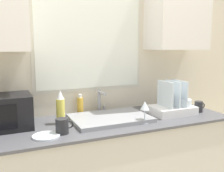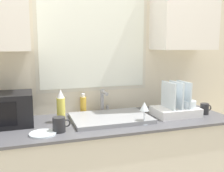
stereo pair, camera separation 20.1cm
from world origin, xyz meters
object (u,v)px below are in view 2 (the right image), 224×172
(microwave, at_px, (2,110))
(soap_bottle, at_px, (83,105))
(dish_rack, at_px, (177,108))
(spray_bottle, at_px, (61,106))
(wine_glass, at_px, (144,107))
(mug_near_sink, at_px, (59,124))
(faucet, at_px, (103,99))

(microwave, distance_m, soap_bottle, 0.67)
(microwave, height_order, soap_bottle, microwave)
(dish_rack, height_order, spray_bottle, dish_rack)
(microwave, xyz_separation_m, soap_bottle, (0.64, 0.16, -0.04))
(microwave, distance_m, wine_glass, 1.06)
(soap_bottle, bearing_deg, mug_near_sink, -120.63)
(dish_rack, relative_size, soap_bottle, 2.11)
(faucet, distance_m, wine_glass, 0.46)
(soap_bottle, height_order, mug_near_sink, soap_bottle)
(faucet, relative_size, mug_near_sink, 1.67)
(faucet, bearing_deg, mug_near_sink, -137.45)
(spray_bottle, distance_m, mug_near_sink, 0.25)
(faucet, distance_m, mug_near_sink, 0.59)
(faucet, distance_m, dish_rack, 0.63)
(mug_near_sink, bearing_deg, soap_bottle, 59.37)
(microwave, distance_m, mug_near_sink, 0.48)
(spray_bottle, relative_size, soap_bottle, 1.47)
(dish_rack, xyz_separation_m, spray_bottle, (-0.95, 0.12, 0.06))
(dish_rack, xyz_separation_m, mug_near_sink, (-1.00, -0.12, -0.02))
(dish_rack, distance_m, mug_near_sink, 1.00)
(faucet, relative_size, soap_bottle, 1.18)
(microwave, relative_size, soap_bottle, 2.52)
(soap_bottle, distance_m, wine_glass, 0.59)
(faucet, xyz_separation_m, microwave, (-0.81, -0.11, -0.00))
(faucet, height_order, microwave, microwave)
(microwave, height_order, dish_rack, dish_rack)
(microwave, bearing_deg, spray_bottle, -6.16)
(mug_near_sink, bearing_deg, spray_bottle, 79.76)
(microwave, relative_size, spray_bottle, 1.71)
(dish_rack, bearing_deg, spray_bottle, 173.04)
(dish_rack, relative_size, wine_glass, 2.16)
(microwave, relative_size, mug_near_sink, 3.57)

